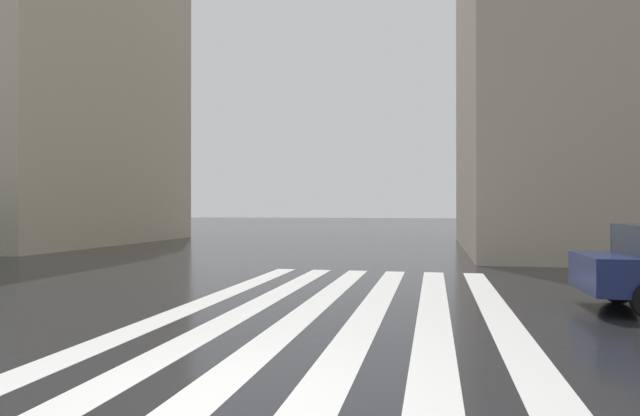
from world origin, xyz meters
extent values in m
plane|color=black|center=(0.00, 0.00, 0.00)|extent=(220.00, 220.00, 0.00)
cube|color=silver|center=(4.00, -2.82, 0.00)|extent=(13.00, 0.50, 0.01)
cube|color=silver|center=(4.00, -1.82, 0.00)|extent=(13.00, 0.50, 0.01)
cube|color=silver|center=(4.00, -0.82, 0.00)|extent=(13.00, 0.50, 0.01)
cube|color=silver|center=(4.00, 0.18, 0.00)|extent=(13.00, 0.50, 0.01)
cube|color=silver|center=(4.00, 1.18, 0.00)|extent=(13.00, 0.50, 0.01)
cube|color=silver|center=(4.00, 2.18, 0.00)|extent=(13.00, 0.50, 0.01)
cylinder|color=black|center=(6.33, -5.01, 0.31)|extent=(0.20, 0.62, 0.62)
camera|label=1|loc=(-4.28, -1.83, 1.65)|focal=30.91mm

